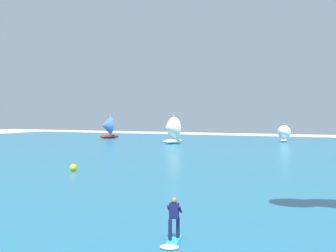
{
  "coord_description": "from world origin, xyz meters",
  "views": [
    {
      "loc": [
        8.08,
        -3.34,
        4.92
      ],
      "look_at": [
        0.51,
        12.91,
        4.48
      ],
      "focal_mm": 43.39,
      "sensor_mm": 36.0,
      "label": 1
    }
  ],
  "objects_px": {
    "sailboat_trailing": "(283,133)",
    "kitesurfer": "(173,226)",
    "marker_buoy": "(73,168)",
    "sailboat_heeled_over": "(107,127)",
    "sailboat_outermost": "(170,130)"
  },
  "relations": [
    {
      "from": "marker_buoy",
      "to": "sailboat_trailing",
      "type": "bearing_deg",
      "value": 78.16
    },
    {
      "from": "sailboat_outermost",
      "to": "marker_buoy",
      "type": "xyz_separation_m",
      "value": [
        6.73,
        -34.94,
        -2.08
      ]
    },
    {
      "from": "marker_buoy",
      "to": "sailboat_heeled_over",
      "type": "bearing_deg",
      "value": 120.37
    },
    {
      "from": "sailboat_outermost",
      "to": "marker_buoy",
      "type": "height_order",
      "value": "sailboat_outermost"
    },
    {
      "from": "sailboat_heeled_over",
      "to": "sailboat_trailing",
      "type": "relative_size",
      "value": 1.51
    },
    {
      "from": "kitesurfer",
      "to": "marker_buoy",
      "type": "bearing_deg",
      "value": 138.06
    },
    {
      "from": "sailboat_heeled_over",
      "to": "sailboat_trailing",
      "type": "bearing_deg",
      "value": 5.86
    },
    {
      "from": "sailboat_outermost",
      "to": "marker_buoy",
      "type": "distance_m",
      "value": 35.64
    },
    {
      "from": "sailboat_heeled_over",
      "to": "sailboat_trailing",
      "type": "height_order",
      "value": "sailboat_heeled_over"
    },
    {
      "from": "sailboat_trailing",
      "to": "kitesurfer",
      "type": "bearing_deg",
      "value": -84.62
    },
    {
      "from": "kitesurfer",
      "to": "sailboat_trailing",
      "type": "height_order",
      "value": "sailboat_trailing"
    },
    {
      "from": "sailboat_heeled_over",
      "to": "marker_buoy",
      "type": "xyz_separation_m",
      "value": [
        26.21,
        -44.73,
        -2.08
      ]
    },
    {
      "from": "kitesurfer",
      "to": "sailboat_heeled_over",
      "type": "height_order",
      "value": "sailboat_heeled_over"
    },
    {
      "from": "sailboat_outermost",
      "to": "sailboat_trailing",
      "type": "height_order",
      "value": "sailboat_outermost"
    },
    {
      "from": "sailboat_trailing",
      "to": "marker_buoy",
      "type": "height_order",
      "value": "sailboat_trailing"
    }
  ]
}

